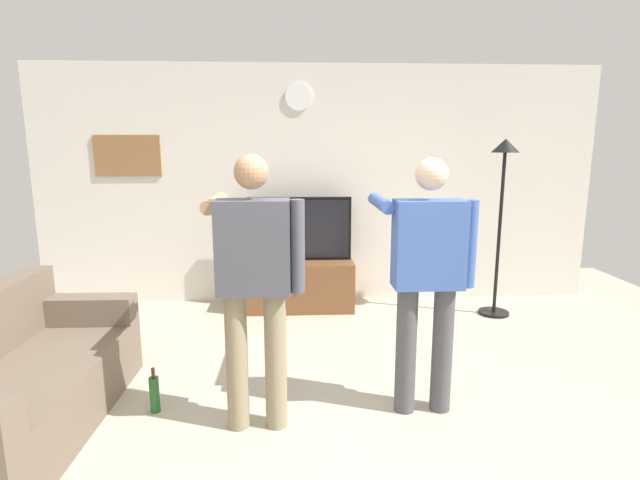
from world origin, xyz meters
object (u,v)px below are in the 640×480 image
(television, at_px, (300,229))
(person_standing_nearer_lamp, at_px, (254,276))
(tv_stand, at_px, (300,284))
(wall_clock, at_px, (298,97))
(person_standing_nearer_couch, at_px, (427,270))
(beverage_bottle, at_px, (155,394))
(side_couch, at_px, (16,384))
(floor_lamp, at_px, (502,191))
(framed_picture, at_px, (128,156))

(television, distance_m, person_standing_nearer_lamp, 2.41)
(tv_stand, height_order, wall_clock, wall_clock)
(person_standing_nearer_couch, relative_size, beverage_bottle, 5.39)
(television, relative_size, side_couch, 0.63)
(beverage_bottle, bearing_deg, side_couch, -167.56)
(wall_clock, distance_m, side_couch, 3.78)
(floor_lamp, xyz_separation_m, side_couch, (-3.94, -2.01, -1.03))
(person_standing_nearer_lamp, bearing_deg, tv_stand, 82.68)
(tv_stand, xyz_separation_m, floor_lamp, (2.11, -0.32, 1.07))
(tv_stand, relative_size, person_standing_nearer_couch, 0.68)
(television, xyz_separation_m, wall_clock, (0.00, 0.24, 1.44))
(person_standing_nearer_couch, bearing_deg, tv_stand, 110.51)
(floor_lamp, distance_m, person_standing_nearer_couch, 2.30)
(tv_stand, relative_size, television, 1.03)
(floor_lamp, height_order, person_standing_nearer_lamp, floor_lamp)
(tv_stand, relative_size, person_standing_nearer_lamp, 0.67)
(person_standing_nearer_lamp, bearing_deg, beverage_bottle, 164.89)
(framed_picture, bearing_deg, person_standing_nearer_couch, -42.49)
(floor_lamp, distance_m, beverage_bottle, 3.82)
(wall_clock, distance_m, floor_lamp, 2.41)
(wall_clock, relative_size, person_standing_nearer_lamp, 0.17)
(tv_stand, bearing_deg, floor_lamp, -8.72)
(framed_picture, distance_m, side_couch, 2.97)
(wall_clock, xyz_separation_m, framed_picture, (-1.90, 0.00, -0.64))
(framed_picture, height_order, person_standing_nearer_lamp, framed_picture)
(person_standing_nearer_lamp, distance_m, side_couch, 1.67)
(television, height_order, beverage_bottle, television)
(television, distance_m, person_standing_nearer_couch, 2.39)
(side_couch, xyz_separation_m, beverage_bottle, (0.81, 0.18, -0.19))
(wall_clock, relative_size, beverage_bottle, 0.91)
(tv_stand, height_order, floor_lamp, floor_lamp)
(person_standing_nearer_lamp, height_order, beverage_bottle, person_standing_nearer_lamp)
(framed_picture, relative_size, person_standing_nearer_couch, 0.42)
(person_standing_nearer_lamp, relative_size, beverage_bottle, 5.47)
(wall_clock, bearing_deg, person_standing_nearer_couch, -71.71)
(wall_clock, bearing_deg, floor_lamp, -16.22)
(floor_lamp, bearing_deg, television, 170.06)
(wall_clock, relative_size, person_standing_nearer_couch, 0.17)
(side_couch, bearing_deg, tv_stand, 51.88)
(floor_lamp, bearing_deg, side_couch, -153.00)
(television, bearing_deg, side_couch, -127.57)
(wall_clock, distance_m, beverage_bottle, 3.44)
(tv_stand, xyz_separation_m, beverage_bottle, (-1.02, -2.15, -0.14))
(television, height_order, person_standing_nearer_lamp, person_standing_nearer_lamp)
(wall_clock, xyz_separation_m, side_couch, (-1.83, -2.62, -2.02))
(side_couch, bearing_deg, floor_lamp, 27.00)
(side_couch, relative_size, beverage_bottle, 5.68)
(person_standing_nearer_lamp, distance_m, person_standing_nearer_couch, 1.13)
(floor_lamp, xyz_separation_m, beverage_bottle, (-3.13, -1.83, -1.21))
(television, height_order, person_standing_nearer_couch, person_standing_nearer_couch)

